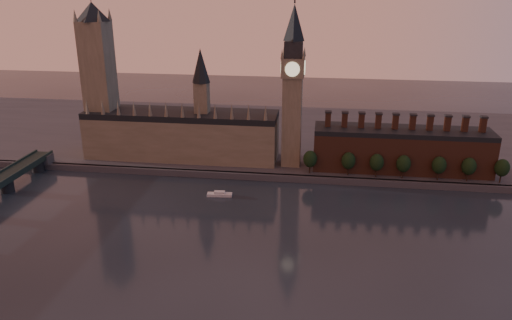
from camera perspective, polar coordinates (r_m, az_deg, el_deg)
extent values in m
plane|color=black|center=(234.46, -0.43, -10.57)|extent=(900.00, 900.00, 0.00)
cube|color=#404045|center=(314.06, 1.90, -1.99)|extent=(900.00, 4.00, 4.00)
cube|color=#404045|center=(398.71, 3.25, 2.77)|extent=(900.00, 180.00, 4.00)
cube|color=#7D6E59|center=(343.95, -8.47, 2.58)|extent=(130.00, 30.00, 28.00)
cube|color=black|center=(339.61, -8.60, 5.16)|extent=(130.00, 30.00, 4.00)
cube|color=#7D6E59|center=(333.39, -6.20, 6.77)|extent=(9.00, 9.00, 24.00)
cone|color=black|center=(329.02, -6.35, 10.67)|extent=(12.00, 12.00, 22.00)
cone|color=#7D6E59|center=(346.63, -18.77, 5.82)|extent=(2.60, 2.60, 10.00)
cone|color=#7D6E59|center=(342.03, -17.15, 5.82)|extent=(2.60, 2.60, 10.00)
cone|color=#7D6E59|center=(337.71, -15.48, 5.81)|extent=(2.60, 2.60, 10.00)
cone|color=#7D6E59|center=(333.67, -13.78, 5.79)|extent=(2.60, 2.60, 10.00)
cone|color=#7D6E59|center=(329.94, -12.03, 5.77)|extent=(2.60, 2.60, 10.00)
cone|color=#7D6E59|center=(326.51, -10.25, 5.75)|extent=(2.60, 2.60, 10.00)
cone|color=#7D6E59|center=(323.41, -8.43, 5.72)|extent=(2.60, 2.60, 10.00)
cone|color=#7D6E59|center=(320.63, -6.58, 5.68)|extent=(2.60, 2.60, 10.00)
cone|color=#7D6E59|center=(318.20, -4.70, 5.63)|extent=(2.60, 2.60, 10.00)
cone|color=#7D6E59|center=(316.10, -2.79, 5.58)|extent=(2.60, 2.60, 10.00)
cone|color=#7D6E59|center=(314.36, -0.85, 5.52)|extent=(2.60, 2.60, 10.00)
cone|color=#7D6E59|center=(312.98, 1.10, 5.45)|extent=(2.60, 2.60, 10.00)
cube|color=#7D6E59|center=(355.53, -17.35, 7.63)|extent=(18.00, 18.00, 90.00)
cone|color=black|center=(349.15, -18.23, 15.82)|extent=(24.00, 24.00, 12.00)
cylinder|color=#232326|center=(348.89, -18.34, 16.80)|extent=(0.50, 0.50, 12.00)
cone|color=#7D6E59|center=(345.62, -20.01, 15.26)|extent=(3.00, 3.00, 8.00)
cone|color=#7D6E59|center=(338.65, -17.52, 15.46)|extent=(3.00, 3.00, 8.00)
cone|color=#7D6E59|center=(359.92, -18.83, 15.53)|extent=(3.00, 3.00, 8.00)
cone|color=#7D6E59|center=(353.23, -16.41, 15.71)|extent=(3.00, 3.00, 8.00)
cube|color=#7D6E59|center=(322.33, 4.11, 4.36)|extent=(12.00, 12.00, 58.00)
cube|color=#7D6E59|center=(314.86, 4.27, 10.51)|extent=(14.00, 14.00, 12.00)
cube|color=#232326|center=(313.28, 4.32, 12.50)|extent=(11.00, 11.00, 10.00)
cone|color=black|center=(311.67, 4.40, 15.42)|extent=(13.00, 13.00, 22.00)
cylinder|color=beige|center=(307.77, 4.18, 10.30)|extent=(9.00, 0.50, 9.00)
cylinder|color=beige|center=(321.96, 4.35, 10.72)|extent=(9.00, 0.50, 9.00)
cylinder|color=beige|center=(315.38, 2.94, 10.56)|extent=(0.50, 9.00, 9.00)
cylinder|color=beige|center=(314.51, 5.60, 10.46)|extent=(0.50, 9.00, 9.00)
cone|color=#7D6E59|center=(307.58, 2.99, 12.01)|extent=(2.00, 2.00, 6.00)
cone|color=#7D6E59|center=(306.78, 5.47, 11.93)|extent=(2.00, 2.00, 6.00)
cone|color=#7D6E59|center=(320.43, 3.20, 12.32)|extent=(2.00, 2.00, 6.00)
cone|color=#7D6E59|center=(319.65, 5.58, 12.24)|extent=(2.00, 2.00, 6.00)
cube|color=brown|center=(330.65, 16.23, 0.92)|extent=(110.00, 25.00, 24.00)
cube|color=black|center=(326.71, 16.45, 3.16)|extent=(110.00, 25.00, 3.00)
cube|color=brown|center=(321.14, 8.23, 4.61)|extent=(3.50, 3.50, 9.00)
cube|color=#232326|center=(319.88, 8.27, 5.47)|extent=(4.20, 4.20, 1.00)
cube|color=brown|center=(321.44, 10.10, 4.52)|extent=(3.50, 3.50, 9.00)
cube|color=#232326|center=(320.18, 10.15, 5.38)|extent=(4.20, 4.20, 1.00)
cube|color=brown|center=(322.07, 11.96, 4.43)|extent=(3.50, 3.50, 9.00)
cube|color=#232326|center=(320.82, 12.02, 5.29)|extent=(4.20, 4.20, 1.00)
cube|color=brown|center=(323.05, 13.81, 4.33)|extent=(3.50, 3.50, 9.00)
cube|color=#232326|center=(321.80, 13.88, 5.19)|extent=(4.20, 4.20, 1.00)
cube|color=brown|center=(324.35, 15.64, 4.23)|extent=(3.50, 3.50, 9.00)
cube|color=#232326|center=(323.11, 15.72, 5.08)|extent=(4.20, 4.20, 1.00)
cube|color=brown|center=(325.99, 17.46, 4.12)|extent=(3.50, 3.50, 9.00)
cube|color=#232326|center=(324.75, 17.55, 4.97)|extent=(4.20, 4.20, 1.00)
cube|color=brown|center=(327.95, 19.26, 4.01)|extent=(3.50, 3.50, 9.00)
cube|color=#232326|center=(326.72, 19.36, 4.85)|extent=(4.20, 4.20, 1.00)
cube|color=brown|center=(330.23, 21.04, 3.90)|extent=(3.50, 3.50, 9.00)
cube|color=#232326|center=(329.01, 21.14, 4.74)|extent=(4.20, 4.20, 1.00)
cube|color=brown|center=(332.82, 22.79, 3.79)|extent=(3.50, 3.50, 9.00)
cube|color=#232326|center=(331.61, 22.90, 4.62)|extent=(4.20, 4.20, 1.00)
cube|color=brown|center=(335.72, 24.51, 3.67)|extent=(3.50, 3.50, 9.00)
cube|color=#232326|center=(334.52, 24.63, 4.49)|extent=(4.20, 4.20, 1.00)
cylinder|color=black|center=(315.90, 6.16, -0.99)|extent=(0.80, 0.80, 6.00)
ellipsoid|color=black|center=(313.66, 6.20, 0.12)|extent=(8.60, 8.60, 10.75)
cylinder|color=black|center=(316.41, 10.45, -1.18)|extent=(0.80, 0.80, 6.00)
ellipsoid|color=black|center=(314.18, 10.52, -0.08)|extent=(8.60, 8.60, 10.75)
cylinder|color=black|center=(317.21, 13.54, -1.36)|extent=(0.80, 0.80, 6.00)
ellipsoid|color=black|center=(314.98, 13.63, -0.26)|extent=(8.60, 8.60, 10.75)
cylinder|color=black|center=(319.05, 16.40, -1.50)|extent=(0.80, 0.80, 6.00)
ellipsoid|color=black|center=(316.84, 16.51, -0.41)|extent=(8.60, 8.60, 10.75)
cylinder|color=black|center=(323.34, 20.06, -1.64)|extent=(0.80, 0.80, 6.00)
ellipsoid|color=black|center=(321.16, 20.20, -0.56)|extent=(8.60, 8.60, 10.75)
cylinder|color=black|center=(328.02, 23.01, -1.73)|extent=(0.80, 0.80, 6.00)
ellipsoid|color=black|center=(325.87, 23.16, -0.66)|extent=(8.60, 8.60, 10.75)
cylinder|color=black|center=(333.56, 26.15, -1.85)|extent=(0.80, 0.80, 6.00)
ellipsoid|color=black|center=(331.44, 26.31, -0.81)|extent=(8.60, 8.60, 10.75)
cube|color=#404045|center=(361.28, -23.34, 0.14)|extent=(14.00, 8.00, 6.00)
cylinder|color=#232326|center=(331.84, -26.60, -2.62)|extent=(8.00, 8.00, 7.75)
cylinder|color=#232326|center=(358.27, -23.67, -0.60)|extent=(8.00, 8.00, 7.75)
cube|color=beige|center=(292.70, -4.18, -3.97)|extent=(14.78, 5.27, 1.66)
cube|color=beige|center=(292.12, -4.19, -3.71)|extent=(6.44, 3.59, 1.24)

